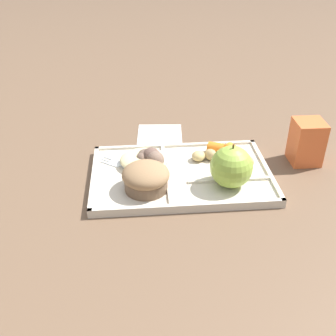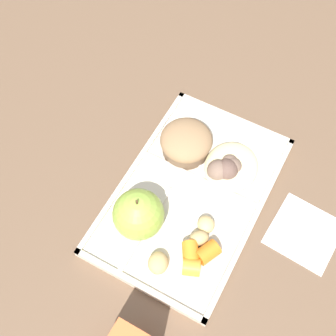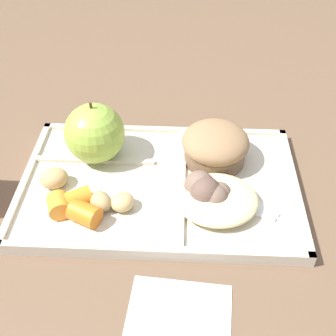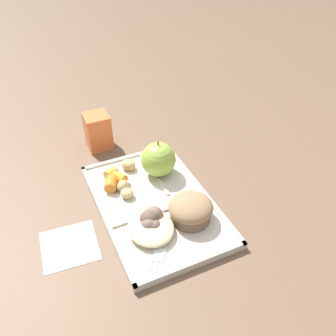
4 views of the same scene
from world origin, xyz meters
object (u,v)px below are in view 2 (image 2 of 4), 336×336
(green_apple, at_px, (138,214))
(bran_muffin, at_px, (186,142))
(lunch_tray, at_px, (191,195))
(plastic_fork, at_px, (238,151))

(green_apple, distance_m, bran_muffin, 0.16)
(green_apple, relative_size, bran_muffin, 0.99)
(lunch_tray, distance_m, green_apple, 0.11)
(green_apple, relative_size, plastic_fork, 0.73)
(bran_muffin, height_order, plastic_fork, bran_muffin)
(plastic_fork, bearing_deg, lunch_tray, 163.31)
(lunch_tray, distance_m, plastic_fork, 0.12)
(lunch_tray, height_order, green_apple, green_apple)
(lunch_tray, xyz_separation_m, bran_muffin, (0.07, 0.05, 0.03))
(lunch_tray, bearing_deg, green_apple, 151.42)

